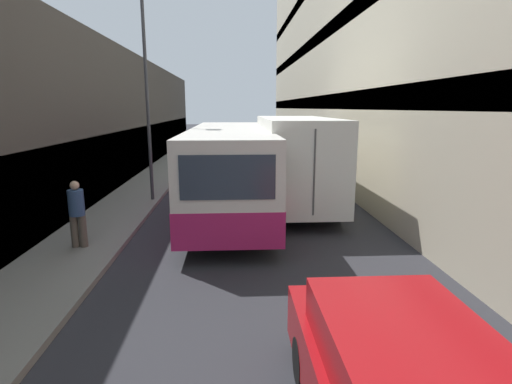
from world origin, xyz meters
TOP-DOWN VIEW (x-y plane):
  - ground_plane at (0.00, 15.00)m, footprint 150.00×150.00m
  - sidewalk_left at (-4.51, 15.00)m, footprint 2.18×60.00m
  - building_left_shopfront at (-6.69, 15.00)m, footprint 2.40×60.00m
  - bus at (-0.71, 15.25)m, footprint 2.55×10.55m
  - box_truck at (1.60, 16.33)m, footprint 2.32×8.97m
  - panel_van at (-0.97, 27.45)m, footprint 1.85×4.59m
  - pedestrian at (-4.44, 11.26)m, footprint 0.39×0.37m
  - street_lamp at (-3.66, 16.50)m, footprint 0.36×0.80m

SIDE VIEW (x-z plane):
  - ground_plane at x=0.00m, z-range 0.00..0.00m
  - sidewalk_left at x=-4.51m, z-range 0.00..0.13m
  - panel_van at x=-0.97m, z-range 0.11..1.94m
  - pedestrian at x=-4.44m, z-range 0.20..1.86m
  - bus at x=-0.71m, z-range 0.10..2.96m
  - box_truck at x=1.60m, z-range 0.11..3.30m
  - building_left_shopfront at x=-6.69m, z-range -0.29..6.01m
  - street_lamp at x=-3.66m, z-range 1.51..9.09m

